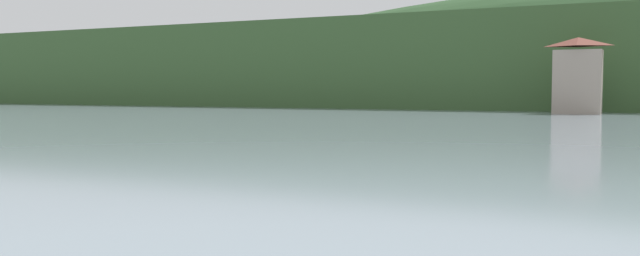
% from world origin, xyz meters
% --- Properties ---
extents(shore_building_west, '(5.69, 3.17, 9.11)m').
position_xyz_m(shore_building_west, '(0.00, 110.18, 4.44)').
color(shore_building_west, gray).
rests_on(shore_building_west, ground_plane).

